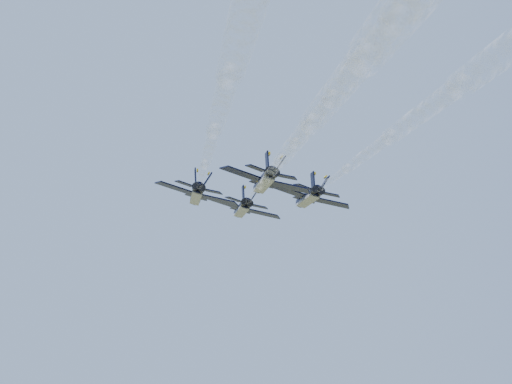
# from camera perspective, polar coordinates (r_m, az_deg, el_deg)

# --- Properties ---
(jet_lead) EXTENTS (12.80, 17.64, 4.76)m
(jet_lead) POSITION_cam_1_polar(r_m,az_deg,el_deg) (122.81, -1.12, -1.34)
(jet_lead) COLOR black
(jet_left) EXTENTS (12.80, 17.64, 4.76)m
(jet_left) POSITION_cam_1_polar(r_m,az_deg,el_deg) (112.12, -4.76, -0.22)
(jet_left) COLOR black
(jet_right) EXTENTS (12.80, 17.64, 4.76)m
(jet_right) POSITION_cam_1_polar(r_m,az_deg,el_deg) (114.09, 4.19, -0.44)
(jet_right) COLOR black
(jet_slot) EXTENTS (12.80, 17.64, 4.76)m
(jet_slot) POSITION_cam_1_polar(r_m,az_deg,el_deg) (102.79, 0.68, 0.87)
(jet_slot) COLOR black
(smoke_trail_lead) EXTENTS (25.07, 86.18, 3.25)m
(smoke_trail_lead) POSITION_cam_1_polar(r_m,az_deg,el_deg) (58.96, 6.40, 11.40)
(smoke_trail_lead) COLOR white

